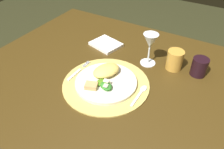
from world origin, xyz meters
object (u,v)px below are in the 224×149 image
Objects in this scene: amber_tumbler at (175,60)px; dark_tumbler at (199,67)px; fork at (78,71)px; wine_glass at (150,43)px; napkin at (106,44)px; dining_table at (123,108)px; spoon at (141,92)px; dinner_plate at (106,82)px.

amber_tumbler is 0.11m from dark_tumbler.
wine_glass is (0.24, 0.23, 0.10)m from fork.
napkin is at bearing 179.88° from dark_tumbler.
napkin reaches higher than dining_table.
napkin is 1.60× the size of amber_tumbler.
wine_glass reaches higher than napkin.
wine_glass is 1.70× the size of amber_tumbler.
wine_glass reaches higher than dining_table.
spoon is 0.24m from amber_tumbler.
dining_table is 0.36m from napkin.
dinner_plate is 0.27m from wine_glass.
dinner_plate is (-0.07, -0.04, 0.16)m from dining_table.
fork is 0.30m from spoon.
amber_tumbler is (0.21, 0.26, 0.03)m from dinner_plate.
fork is 0.27m from napkin.
fork is 1.01× the size of wine_glass.
amber_tumbler reaches higher than dining_table.
fork is 1.17× the size of spoon.
amber_tumbler is (0.06, 0.23, 0.04)m from spoon.
napkin is at bearing 172.05° from wine_glass.
napkin is at bearing 93.05° from fork.
dark_tumbler reaches higher than dinner_plate.
napkin is (-0.32, 0.24, -0.00)m from spoon.
spoon is (0.09, -0.02, 0.16)m from dining_table.
wine_glass is (0.26, -0.04, 0.11)m from napkin.
amber_tumbler is at bearing 35.28° from fork.
dining_table is at bearing 169.81° from spoon.
wine_glass is 0.14m from amber_tumbler.
wine_glass is at bearing 68.60° from dinner_plate.
dark_tumbler is at bearing 8.78° from wine_glass.
dark_tumbler is at bearing 5.17° from amber_tumbler.
wine_glass is (0.09, 0.23, 0.10)m from dinner_plate.
dining_table is at bearing 31.81° from dinner_plate.
fork is 0.35m from wine_glass.
dining_table is 16.84× the size of dark_tumbler.
dinner_plate is at bearing -58.34° from napkin.
dinner_plate is at bearing -111.40° from wine_glass.
spoon is 1.48× the size of amber_tumbler.
wine_glass reaches higher than spoon.
dark_tumbler reaches higher than spoon.
amber_tumbler is at bearing 56.71° from dining_table.
dining_table is at bearing -137.92° from dark_tumbler.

